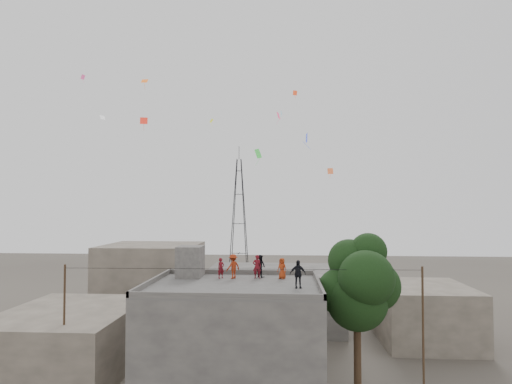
% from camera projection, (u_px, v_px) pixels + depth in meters
% --- Properties ---
extents(main_building, '(10.00, 8.00, 6.10)m').
position_uv_depth(main_building, '(234.00, 337.00, 24.97)').
color(main_building, '#484644').
rests_on(main_building, ground).
extents(parapet, '(10.00, 8.00, 0.30)m').
position_uv_depth(parapet, '(234.00, 282.00, 25.08)').
color(parapet, '#484644').
rests_on(parapet, main_building).
extents(stair_head_box, '(1.60, 1.80, 2.00)m').
position_uv_depth(stair_head_box, '(190.00, 261.00, 27.92)').
color(stair_head_box, '#484644').
rests_on(stair_head_box, main_building).
extents(neighbor_west, '(8.00, 10.00, 4.00)m').
position_uv_depth(neighbor_west, '(69.00, 341.00, 27.66)').
color(neighbor_west, '#595146').
rests_on(neighbor_west, ground).
extents(neighbor_north, '(12.00, 9.00, 5.00)m').
position_uv_depth(neighbor_north, '(274.00, 297.00, 38.78)').
color(neighbor_north, '#484644').
rests_on(neighbor_north, ground).
extents(neighbor_northwest, '(9.00, 8.00, 7.00)m').
position_uv_depth(neighbor_northwest, '(151.00, 280.00, 41.61)').
color(neighbor_northwest, '#595146').
rests_on(neighbor_northwest, ground).
extents(neighbor_east, '(7.00, 8.00, 4.40)m').
position_uv_depth(neighbor_east, '(424.00, 313.00, 33.98)').
color(neighbor_east, '#595146').
rests_on(neighbor_east, ground).
extents(tree, '(4.90, 4.60, 9.10)m').
position_uv_depth(tree, '(360.00, 284.00, 25.18)').
color(tree, black).
rests_on(tree, ground).
extents(utility_line, '(20.12, 0.62, 7.40)m').
position_uv_depth(utility_line, '(240.00, 330.00, 23.72)').
color(utility_line, black).
rests_on(utility_line, ground).
extents(transmission_tower, '(2.97, 2.97, 20.01)m').
position_uv_depth(transmission_tower, '(239.00, 217.00, 65.34)').
color(transmission_tower, black).
rests_on(transmission_tower, ground).
extents(person_red_adult, '(0.61, 0.47, 1.49)m').
position_uv_depth(person_red_adult, '(257.00, 267.00, 27.34)').
color(person_red_adult, maroon).
rests_on(person_red_adult, main_building).
extents(person_orange_child, '(0.76, 0.69, 1.31)m').
position_uv_depth(person_orange_child, '(282.00, 268.00, 27.19)').
color(person_orange_child, '#A73413').
rests_on(person_orange_child, main_building).
extents(person_dark_child, '(0.89, 0.89, 1.45)m').
position_uv_depth(person_dark_child, '(260.00, 266.00, 27.80)').
color(person_dark_child, black).
rests_on(person_dark_child, main_building).
extents(person_dark_adult, '(0.95, 0.46, 1.56)m').
position_uv_depth(person_dark_adult, '(298.00, 274.00, 24.07)').
color(person_dark_adult, black).
rests_on(person_dark_adult, main_building).
extents(person_orange_adult, '(1.12, 1.10, 1.54)m').
position_uv_depth(person_orange_adult, '(233.00, 266.00, 27.27)').
color(person_orange_adult, '#992B11').
rests_on(person_orange_adult, main_building).
extents(person_red_child, '(0.56, 0.54, 1.29)m').
position_uv_depth(person_red_child, '(221.00, 268.00, 27.34)').
color(person_red_child, maroon).
rests_on(person_red_child, main_building).
extents(kites, '(18.65, 18.21, 8.15)m').
position_uv_depth(kites, '(235.00, 121.00, 32.15)').
color(kites, red).
rests_on(kites, ground).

